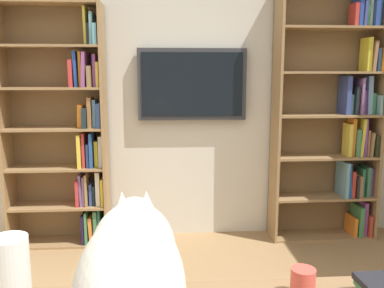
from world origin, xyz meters
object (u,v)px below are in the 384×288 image
(bookshelf_left, at_px, (338,117))
(cat, at_px, (131,279))
(bookshelf_right, at_px, (68,132))
(coffee_mug, at_px, (303,283))
(wall_mounted_tv, at_px, (192,85))
(paper_towel_roll, at_px, (11,279))

(bookshelf_left, bearing_deg, cat, 57.19)
(bookshelf_left, relative_size, cat, 3.26)
(bookshelf_left, xyz_separation_m, bookshelf_right, (2.31, 0.00, -0.11))
(bookshelf_left, distance_m, coffee_mug, 2.52)
(wall_mounted_tv, height_order, coffee_mug, wall_mounted_tv)
(bookshelf_left, distance_m, wall_mounted_tv, 1.30)
(cat, bearing_deg, bookshelf_left, -122.81)
(bookshelf_left, bearing_deg, wall_mounted_tv, -3.77)
(paper_towel_roll, distance_m, coffee_mug, 0.89)
(cat, height_order, coffee_mug, cat)
(bookshelf_right, distance_m, paper_towel_roll, 2.35)
(cat, height_order, paper_towel_roll, cat)
(bookshelf_right, relative_size, cat, 2.98)
(cat, relative_size, paper_towel_roll, 2.66)
(bookshelf_left, bearing_deg, bookshelf_right, 0.01)
(bookshelf_left, xyz_separation_m, coffee_mug, (1.07, 2.26, -0.29))
(bookshelf_left, height_order, paper_towel_roll, bookshelf_left)
(wall_mounted_tv, bearing_deg, cat, 82.59)
(wall_mounted_tv, relative_size, paper_towel_roll, 3.66)
(bookshelf_left, height_order, coffee_mug, bookshelf_left)
(bookshelf_right, height_order, cat, bookshelf_right)
(paper_towel_roll, bearing_deg, wall_mounted_tv, -106.08)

